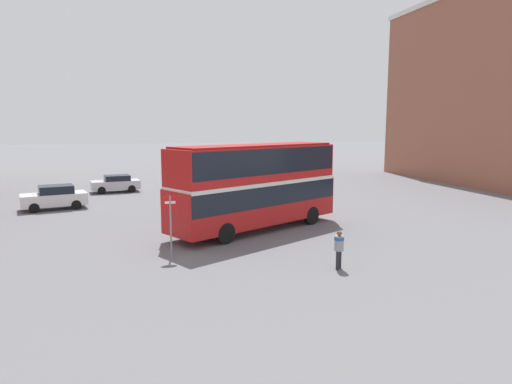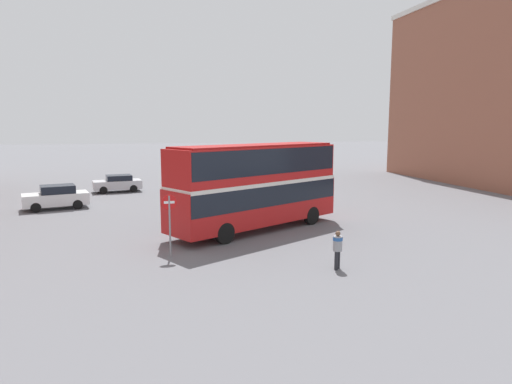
# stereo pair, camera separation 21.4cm
# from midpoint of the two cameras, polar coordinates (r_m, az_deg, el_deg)

# --- Properties ---
(ground_plane) EXTENTS (240.00, 240.00, 0.00)m
(ground_plane) POSITION_cam_midpoint_polar(r_m,az_deg,el_deg) (25.50, -1.75, -4.44)
(ground_plane) COLOR slate
(double_decker_bus) EXTENTS (10.20, 7.18, 4.63)m
(double_decker_bus) POSITION_cam_midpoint_polar(r_m,az_deg,el_deg) (24.43, -0.25, 1.33)
(double_decker_bus) COLOR red
(double_decker_bus) RESTS_ON ground_plane
(pedestrian_foreground) EXTENTS (0.54, 0.54, 1.55)m
(pedestrian_foreground) POSITION_cam_midpoint_polar(r_m,az_deg,el_deg) (18.34, 10.01, -6.63)
(pedestrian_foreground) COLOR #232328
(pedestrian_foreground) RESTS_ON ground_plane
(parked_car_kerb_near) EXTENTS (4.47, 2.85, 1.61)m
(parked_car_kerb_near) POSITION_cam_midpoint_polar(r_m,az_deg,el_deg) (33.75, -24.04, -0.60)
(parked_car_kerb_near) COLOR silver
(parked_car_kerb_near) RESTS_ON ground_plane
(parked_car_kerb_far) EXTENTS (4.15, 2.46, 1.44)m
(parked_car_kerb_far) POSITION_cam_midpoint_polar(r_m,az_deg,el_deg) (40.50, -17.26, 1.03)
(parked_car_kerb_far) COLOR silver
(parked_car_kerb_far) RESTS_ON ground_plane
(no_entry_sign) EXTENTS (0.64, 0.08, 2.72)m
(no_entry_sign) POSITION_cam_midpoint_polar(r_m,az_deg,el_deg) (19.84, -10.95, -2.91)
(no_entry_sign) COLOR gray
(no_entry_sign) RESTS_ON ground_plane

